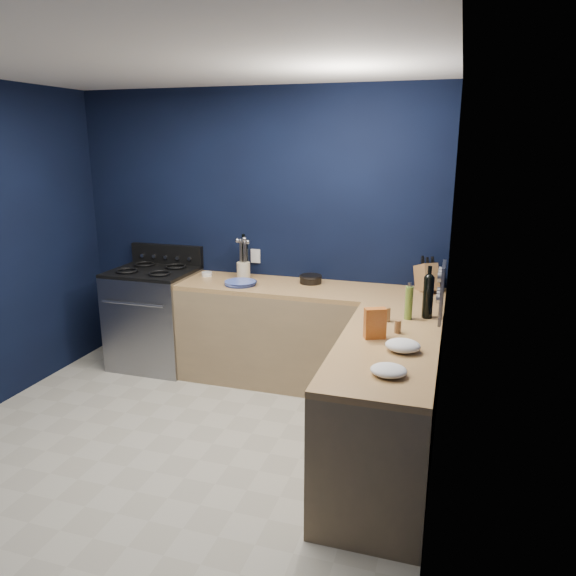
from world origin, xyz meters
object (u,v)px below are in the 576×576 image
at_px(gas_range, 155,319).
at_px(plate_stack, 240,283).
at_px(utensil_crock, 243,271).
at_px(crouton_bag, 375,323).
at_px(knife_block, 427,278).

height_order(gas_range, plate_stack, plate_stack).
height_order(gas_range, utensil_crock, utensil_crock).
bearing_deg(plate_stack, gas_range, 174.52).
xyz_separation_m(plate_stack, utensil_crock, (-0.06, 0.22, 0.06)).
bearing_deg(crouton_bag, plate_stack, 118.63).
xyz_separation_m(utensil_crock, crouton_bag, (1.39, -1.22, 0.02)).
height_order(plate_stack, crouton_bag, crouton_bag).
relative_size(plate_stack, crouton_bag, 1.37).
distance_m(gas_range, knife_block, 2.58).
xyz_separation_m(plate_stack, knife_block, (1.58, 0.29, 0.10)).
bearing_deg(knife_block, crouton_bag, -131.83).
bearing_deg(gas_range, utensil_crock, 8.57).
bearing_deg(plate_stack, knife_block, 10.30).
bearing_deg(crouton_bag, knife_block, 54.65).
bearing_deg(gas_range, knife_block, 4.48).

